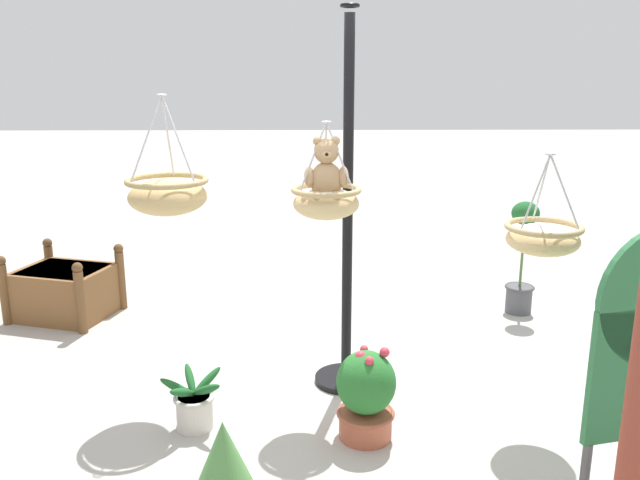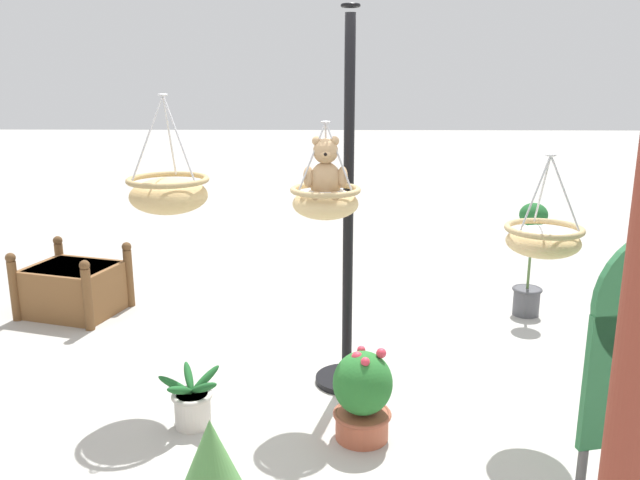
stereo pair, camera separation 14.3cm
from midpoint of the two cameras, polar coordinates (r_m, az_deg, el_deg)
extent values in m
plane|color=#ADAAA3|center=(4.77, -1.20, -12.33)|extent=(40.00, 40.00, 0.00)
cylinder|color=black|center=(4.37, 1.48, 2.61)|extent=(0.07, 0.07, 2.50)
cylinder|color=black|center=(4.78, 1.38, -11.96)|extent=(0.44, 0.44, 0.04)
torus|color=black|center=(4.29, 1.60, 19.69)|extent=(0.12, 0.12, 0.02)
ellipsoid|color=tan|center=(4.11, -0.46, 3.18)|extent=(0.41, 0.41, 0.19)
torus|color=tan|center=(4.09, -0.46, 4.38)|extent=(0.44, 0.44, 0.04)
ellipsoid|color=silver|center=(4.10, -0.46, 3.45)|extent=(0.36, 0.36, 0.16)
cylinder|color=#B7B7BC|center=(4.01, -1.65, 7.19)|extent=(0.18, 0.11, 0.42)
cylinder|color=#B7B7BC|center=(4.01, 0.73, 7.19)|extent=(0.18, 0.11, 0.42)
cylinder|color=#B7B7BC|center=(4.15, -0.48, 7.45)|extent=(0.01, 0.20, 0.42)
torus|color=#B7B7BC|center=(4.04, -0.47, 10.21)|extent=(0.06, 0.06, 0.01)
ellipsoid|color=tan|center=(4.07, -0.46, 5.15)|extent=(0.20, 0.17, 0.24)
sphere|color=tan|center=(4.04, -0.46, 7.73)|extent=(0.17, 0.17, 0.15)
ellipsoid|color=tan|center=(3.99, -0.46, 7.46)|extent=(0.07, 0.06, 0.05)
sphere|color=black|center=(3.96, -0.45, 7.45)|extent=(0.02, 0.02, 0.02)
sphere|color=tan|center=(4.04, 0.31, 8.60)|extent=(0.06, 0.06, 0.06)
sphere|color=tan|center=(4.04, -1.25, 8.60)|extent=(0.06, 0.06, 0.06)
ellipsoid|color=tan|center=(4.04, 1.04, 5.51)|extent=(0.06, 0.12, 0.15)
ellipsoid|color=tan|center=(4.04, -1.96, 5.50)|extent=(0.06, 0.12, 0.15)
ellipsoid|color=tan|center=(4.00, 0.35, 3.73)|extent=(0.07, 0.14, 0.07)
ellipsoid|color=tan|center=(4.00, -1.24, 3.72)|extent=(0.07, 0.14, 0.07)
ellipsoid|color=tan|center=(4.13, 17.85, -0.01)|extent=(0.43, 0.43, 0.18)
torus|color=tan|center=(4.11, 17.94, 1.08)|extent=(0.46, 0.46, 0.04)
ellipsoid|color=silver|center=(4.12, 17.87, 0.26)|extent=(0.38, 0.38, 0.14)
cylinder|color=#B7B7BC|center=(3.99, 17.23, 3.95)|extent=(0.19, 0.12, 0.44)
cylinder|color=#B7B7BC|center=(4.05, 19.56, 3.91)|extent=(0.19, 0.12, 0.44)
cylinder|color=#B7B7BC|center=(4.16, 17.74, 4.32)|extent=(0.01, 0.21, 0.44)
torus|color=#B7B7BC|center=(4.03, 18.42, 7.10)|extent=(0.06, 0.06, 0.01)
ellipsoid|color=tan|center=(4.32, -14.02, 3.65)|extent=(0.50, 0.50, 0.23)
torus|color=tan|center=(4.30, -14.10, 5.02)|extent=(0.53, 0.53, 0.04)
cylinder|color=#B7B7BC|center=(4.24, -15.83, 8.40)|extent=(0.21, 0.13, 0.54)
cylinder|color=#B7B7BC|center=(4.19, -13.16, 8.51)|extent=(0.21, 0.13, 0.54)
cylinder|color=#B7B7BC|center=(4.38, -13.99, 8.71)|extent=(0.01, 0.24, 0.54)
torus|color=#B7B7BC|center=(4.25, -14.55, 12.11)|extent=(0.06, 0.06, 0.01)
cube|color=brown|center=(6.35, -21.87, -4.25)|extent=(0.90, 0.80, 0.44)
cube|color=#382819|center=(6.29, -22.03, -2.60)|extent=(0.79, 0.71, 0.06)
cylinder|color=brown|center=(5.88, -20.74, -5.10)|extent=(0.08, 0.08, 0.54)
cylinder|color=brown|center=(6.34, -26.30, -4.27)|extent=(0.08, 0.08, 0.54)
cylinder|color=brown|center=(6.36, -17.53, -3.36)|extent=(0.08, 0.08, 0.54)
cylinder|color=brown|center=(6.79, -22.92, -2.72)|extent=(0.08, 0.08, 0.54)
sphere|color=brown|center=(5.79, -21.01, -2.26)|extent=(0.09, 0.09, 0.09)
sphere|color=brown|center=(6.26, -26.62, -1.63)|extent=(0.09, 0.09, 0.09)
sphere|color=brown|center=(6.27, -17.74, -0.72)|extent=(0.09, 0.09, 0.09)
sphere|color=brown|center=(6.71, -23.17, -0.24)|extent=(0.09, 0.09, 0.09)
cylinder|color=#AD563D|center=(4.12, 2.93, -15.68)|extent=(0.32, 0.32, 0.17)
torus|color=#9C4E37|center=(4.08, 2.94, -14.79)|extent=(0.35, 0.35, 0.03)
cylinder|color=#382819|center=(4.08, 2.94, -14.85)|extent=(0.28, 0.28, 0.03)
ellipsoid|color=#28702D|center=(3.98, 2.98, -12.25)|extent=(0.36, 0.36, 0.38)
sphere|color=#E0384C|center=(3.90, 2.50, -10.12)|extent=(0.07, 0.07, 0.07)
sphere|color=#E0384C|center=(3.83, 3.23, -10.46)|extent=(0.05, 0.05, 0.05)
sphere|color=#E0384C|center=(3.92, 4.58, -9.70)|extent=(0.06, 0.06, 0.06)
sphere|color=#E0384C|center=(4.01, 2.82, -9.47)|extent=(0.05, 0.05, 0.05)
cylinder|color=#4C4C51|center=(6.26, 16.25, -4.95)|extent=(0.23, 0.23, 0.25)
torus|color=#444449|center=(6.22, 16.32, -3.95)|extent=(0.26, 0.26, 0.03)
cylinder|color=#382819|center=(6.22, 16.32, -3.99)|extent=(0.20, 0.20, 0.03)
cylinder|color=#4C6B38|center=(6.14, 16.52, -1.29)|extent=(0.02, 0.02, 0.58)
ellipsoid|color=#1E5B28|center=(6.05, 16.79, 2.24)|extent=(0.24, 0.24, 0.21)
cylinder|color=beige|center=(4.27, -11.81, -14.42)|extent=(0.22, 0.22, 0.22)
torus|color=#BCB7AE|center=(4.23, -11.88, -13.26)|extent=(0.26, 0.26, 0.03)
cylinder|color=#382819|center=(4.23, -11.88, -13.32)|extent=(0.20, 0.20, 0.03)
ellipsoid|color=#1E5B28|center=(4.20, -13.29, -12.38)|extent=(0.23, 0.08, 0.17)
ellipsoid|color=#1E5B28|center=(4.12, -12.89, -12.80)|extent=(0.16, 0.23, 0.15)
ellipsoid|color=#1E5B28|center=(4.13, -10.85, -12.65)|extent=(0.22, 0.17, 0.15)
ellipsoid|color=#1E5B28|center=(4.24, -10.76, -11.93)|extent=(0.20, 0.19, 0.16)
ellipsoid|color=#1E5B28|center=(4.28, -12.19, -11.70)|extent=(0.13, 0.23, 0.16)
cone|color=#56934C|center=(3.03, -9.75, -18.83)|extent=(0.35, 0.35, 0.43)
cylinder|color=#4C4C4C|center=(3.83, 21.03, -18.11)|extent=(0.05, 0.05, 0.30)
camera|label=1|loc=(0.07, -90.95, -0.25)|focal=36.84mm
camera|label=2|loc=(0.07, 89.05, 0.25)|focal=36.84mm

